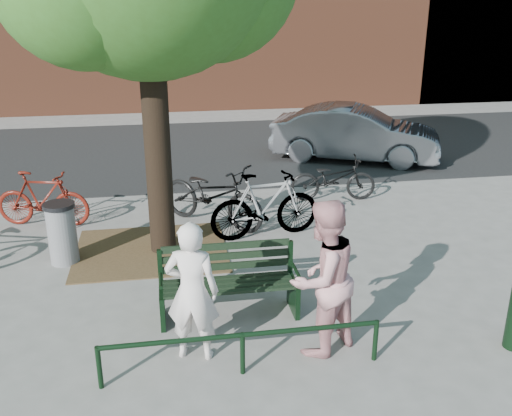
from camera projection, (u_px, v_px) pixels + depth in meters
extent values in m
plane|color=gray|center=(229.00, 316.00, 7.32)|extent=(90.00, 90.00, 0.00)
cube|color=brown|center=(151.00, 250.00, 9.20)|extent=(2.40, 2.00, 0.02)
cube|color=black|center=(190.00, 150.00, 15.18)|extent=(40.00, 7.00, 0.01)
cube|color=black|center=(162.00, 306.00, 7.12)|extent=(0.06, 0.52, 0.45)
cube|color=black|center=(160.00, 266.00, 7.17)|extent=(0.06, 0.06, 0.44)
cylinder|color=black|center=(161.00, 281.00, 6.88)|extent=(0.04, 0.36, 0.04)
cube|color=black|center=(293.00, 295.00, 7.38)|extent=(0.06, 0.52, 0.45)
cube|color=black|center=(290.00, 256.00, 7.43)|extent=(0.06, 0.06, 0.44)
cylinder|color=black|center=(296.00, 270.00, 7.14)|extent=(0.04, 0.36, 0.04)
cube|color=black|center=(229.00, 285.00, 7.17)|extent=(1.64, 0.46, 0.04)
cube|color=black|center=(226.00, 256.00, 7.28)|extent=(1.64, 0.03, 0.47)
cylinder|color=black|center=(99.00, 367.00, 5.90)|extent=(0.06, 0.06, 0.50)
cylinder|color=black|center=(243.00, 353.00, 6.13)|extent=(0.06, 0.06, 0.50)
cylinder|color=black|center=(375.00, 340.00, 6.36)|extent=(0.06, 0.06, 0.50)
cylinder|color=black|center=(242.00, 335.00, 6.05)|extent=(3.00, 0.06, 0.06)
cylinder|color=black|center=(157.00, 135.00, 8.57)|extent=(0.40, 0.40, 3.80)
imported|color=silver|center=(192.00, 292.00, 6.24)|extent=(0.68, 0.53, 1.64)
imported|color=#CF8E91|center=(323.00, 278.00, 6.33)|extent=(1.12, 1.04, 1.83)
cylinder|color=gray|center=(62.00, 235.00, 8.66)|extent=(0.43, 0.43, 0.90)
cylinder|color=black|center=(59.00, 205.00, 8.49)|extent=(0.47, 0.47, 0.06)
imported|color=#54130C|center=(42.00, 199.00, 10.05)|extent=(1.74, 0.85, 1.01)
imported|color=black|center=(212.00, 195.00, 10.08)|extent=(2.09, 1.98, 1.12)
imported|color=gray|center=(265.00, 205.00, 9.55)|extent=(1.95, 0.81, 1.14)
imported|color=black|center=(333.00, 179.00, 11.35)|extent=(1.75, 0.79, 0.89)
imported|color=slate|center=(355.00, 134.00, 14.07)|extent=(4.30, 3.00, 1.35)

